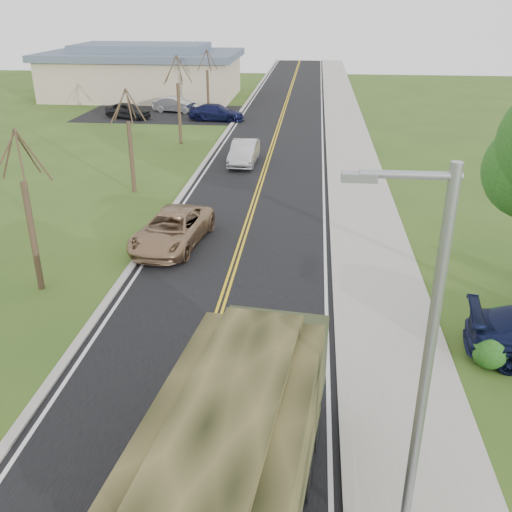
# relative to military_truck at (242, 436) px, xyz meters

# --- Properties ---
(road) EXTENTS (8.00, 120.00, 0.01)m
(road) POSITION_rel_military_truck_xyz_m (-1.89, 39.59, -2.16)
(road) COLOR black
(road) RESTS_ON ground
(curb_right) EXTENTS (0.30, 120.00, 0.12)m
(curb_right) POSITION_rel_military_truck_xyz_m (2.26, 39.59, -2.10)
(curb_right) COLOR #9E998E
(curb_right) RESTS_ON ground
(sidewalk_right) EXTENTS (3.20, 120.00, 0.10)m
(sidewalk_right) POSITION_rel_military_truck_xyz_m (4.01, 39.59, -2.11)
(sidewalk_right) COLOR #9E998E
(sidewalk_right) RESTS_ON ground
(curb_left) EXTENTS (0.30, 120.00, 0.10)m
(curb_left) POSITION_rel_military_truck_xyz_m (-6.04, 39.59, -2.11)
(curb_left) COLOR #9E998E
(curb_left) RESTS_ON ground
(street_light) EXTENTS (1.65, 0.22, 8.00)m
(street_light) POSITION_rel_military_truck_xyz_m (3.01, -0.91, 2.27)
(street_light) COLOR gray
(street_light) RESTS_ON ground
(bare_tree_a) EXTENTS (1.93, 2.26, 6.08)m
(bare_tree_a) POSITION_rel_military_truck_xyz_m (-8.89, 9.60, 0.46)
(bare_tree_a) COLOR #38281C
(bare_tree_a) RESTS_ON ground
(bare_tree_b) EXTENTS (1.83, 2.14, 5.73)m
(bare_tree_b) POSITION_rel_military_truck_xyz_m (-8.89, 21.60, 0.31)
(bare_tree_b) COLOR #38281C
(bare_tree_b) RESTS_ON ground
(bare_tree_c) EXTENTS (2.04, 2.39, 6.42)m
(bare_tree_c) POSITION_rel_military_truck_xyz_m (-8.89, 33.60, 0.61)
(bare_tree_c) COLOR #38281C
(bare_tree_c) RESTS_ON ground
(bare_tree_d) EXTENTS (1.88, 2.20, 5.91)m
(bare_tree_d) POSITION_rel_military_truck_xyz_m (-8.89, 45.60, 0.39)
(bare_tree_d) COLOR #38281C
(bare_tree_d) RESTS_ON ground
(commercial_building) EXTENTS (25.50, 21.50, 5.65)m
(commercial_building) POSITION_rel_military_truck_xyz_m (-17.87, 55.57, 0.53)
(commercial_building) COLOR tan
(commercial_building) RESTS_ON ground
(military_truck) EXTENTS (3.48, 7.81, 3.77)m
(military_truck) POSITION_rel_military_truck_xyz_m (0.00, 0.00, 0.00)
(military_truck) COLOR black
(military_truck) RESTS_ON ground
(suv_champagne) EXTENTS (3.20, 5.72, 1.51)m
(suv_champagne) POSITION_rel_military_truck_xyz_m (-4.89, 14.19, -1.40)
(suv_champagne) COLOR #907051
(suv_champagne) RESTS_ON ground
(sedan_silver) EXTENTS (1.71, 4.64, 1.52)m
(sedan_silver) POSITION_rel_military_truck_xyz_m (-3.39, 28.25, -1.40)
(sedan_silver) COLOR #ACACB1
(sedan_silver) RESTS_ON ground
(lot_car_dark) EXTENTS (4.59, 3.00, 1.45)m
(lot_car_dark) POSITION_rel_military_truck_xyz_m (-15.92, 42.94, -1.43)
(lot_car_dark) COLOR black
(lot_car_dark) RESTS_ON ground
(lot_car_silver) EXTENTS (4.72, 2.60, 1.47)m
(lot_car_silver) POSITION_rel_military_truck_xyz_m (-12.23, 46.54, -1.42)
(lot_car_silver) COLOR #B7B8BC
(lot_car_silver) RESTS_ON ground
(lot_car_navy) EXTENTS (5.17, 2.47, 1.45)m
(lot_car_navy) POSITION_rel_military_truck_xyz_m (-7.65, 42.75, -1.43)
(lot_car_navy) COLOR #0F1237
(lot_car_navy) RESTS_ON ground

